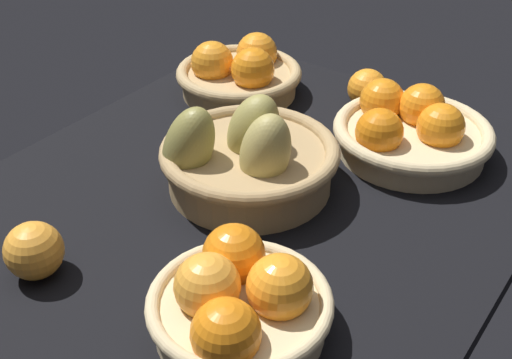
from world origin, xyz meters
TOP-DOWN VIEW (x-y plane):
  - market_tray at (0.00, 0.00)cm, footprint 84.00×72.00cm
  - basket_near_left at (-22.53, -14.31)cm, footprint 20.23×20.23cm
  - basket_near_right at (22.47, -13.56)cm, footprint 24.51×24.51cm
  - basket_center_pears at (-0.07, 1.29)cm, footprint 25.49×25.49cm
  - basket_far_right at (23.64, 20.12)cm, footprint 22.60×22.60cm
  - loose_orange_front_gap at (32.24, -1.09)cm, footprint 6.83×6.83cm
  - loose_orange_back_gap at (-29.53, 10.80)cm, footprint 7.09×7.09cm

SIDE VIEW (x-z plane):
  - market_tray at x=0.00cm, z-range 0.00..3.00cm
  - loose_orange_front_gap at x=32.24cm, z-range 3.00..9.83cm
  - loose_orange_back_gap at x=-29.53cm, z-range 3.00..10.09cm
  - basket_near_right at x=22.47cm, z-range 1.87..11.58cm
  - basket_far_right at x=23.64cm, z-range 1.77..11.80cm
  - basket_near_left at x=-22.53cm, z-range 2.16..11.83cm
  - basket_center_pears at x=-0.07cm, z-range 0.52..15.20cm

